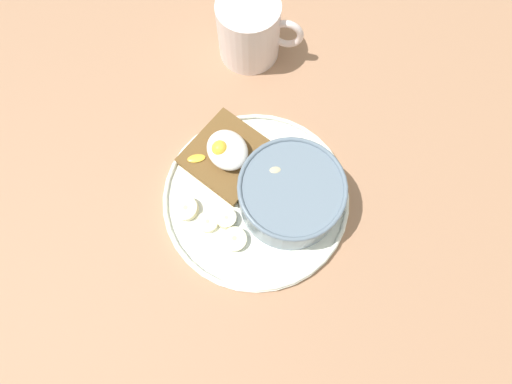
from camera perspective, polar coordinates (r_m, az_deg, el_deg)
ground_plane at (r=56.03cm, az=0.00°, el=-1.34°), size 120.00×120.00×2.00cm
plate at (r=54.32cm, az=0.00°, el=-0.76°), size 25.33×25.33×1.60cm
oatmeal_bowl at (r=51.13cm, az=4.99°, el=-0.29°), size 13.58×13.58×6.03cm
toast_slice at (r=55.54cm, az=-3.96°, el=5.15°), size 13.11×13.11×1.54cm
poached_egg at (r=53.70cm, az=-4.27°, el=6.02°), size 6.20×7.98×3.20cm
banana_slice_front at (r=53.03cm, az=-6.91°, el=-4.30°), size 3.75×3.75×0.97cm
banana_slice_left at (r=51.99cm, az=-3.08°, el=-6.74°), size 3.84×3.76×1.44cm
banana_slice_back at (r=53.83cm, az=-9.97°, el=-2.32°), size 4.05×4.12×1.46cm
banana_slice_right at (r=52.68cm, az=-4.24°, el=-3.83°), size 2.96×2.93×1.41cm
coffee_mug at (r=63.41cm, az=-0.89°, el=22.17°), size 10.82×10.73×9.27cm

